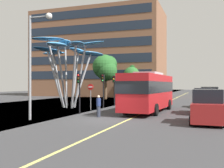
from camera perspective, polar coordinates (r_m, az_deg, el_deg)
The scene contains 15 objects.
ground at distance 18.95m, azimuth -3.16°, elevation -7.68°, with size 120.00×240.00×0.10m.
red_bus at distance 24.24m, azimuth 7.80°, elevation -1.34°, with size 3.15×10.16×3.53m.
leaf_sculpture at distance 29.76m, azimuth -9.71°, elevation 6.80°, with size 9.12×9.68×7.95m.
traffic_light_kerb_near at distance 22.53m, azimuth -6.99°, elevation -0.15°, with size 0.28×0.42×3.35m.
traffic_light_kerb_far at distance 28.00m, azimuth -1.91°, elevation 0.10°, with size 0.28×0.42×3.52m.
traffic_light_island_mid at distance 30.97m, azimuth 0.45°, elevation 0.02°, with size 0.28×0.42×3.48m.
car_parked_near at distance 17.83m, azimuth 19.59°, elevation -4.76°, with size 2.07×4.03×2.15m.
car_parked_mid at distance 23.82m, azimuth 19.10°, elevation -3.55°, with size 2.01×4.10×2.16m.
car_parked_far at distance 30.47m, azimuth 19.93°, elevation -2.78°, with size 2.03×4.03×2.22m.
street_lamp at distance 19.37m, azimuth -15.96°, elevation 6.56°, with size 1.82×0.44×7.29m.
tree_pavement_near at distance 45.37m, azimuth -1.38°, elevation 3.64°, with size 4.27×4.91×7.55m.
tree_pavement_far at distance 52.02m, azimuth 4.92°, elevation 2.47°, with size 3.92×5.38×7.18m.
pedestrian at distance 20.36m, azimuth -2.87°, elevation -4.69°, with size 0.34×0.34×1.64m.
no_entry_sign at distance 26.29m, azimuth -4.56°, elevation -1.80°, with size 0.60×0.12×2.52m.
backdrop_building at distance 60.45m, azimuth -2.66°, elevation 6.26°, with size 27.82×13.75×18.37m.
Camera 1 is at (6.40, -17.38, 2.43)m, focal length 43.15 mm.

